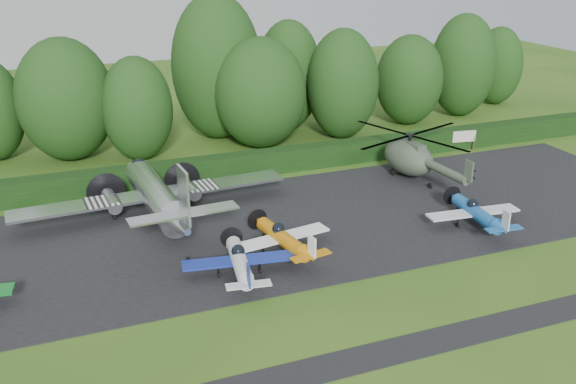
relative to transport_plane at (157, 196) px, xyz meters
name	(u,v)px	position (x,y,z in m)	size (l,w,h in m)	color
ground	(286,305)	(4.49, -14.44, -1.82)	(160.00, 160.00, 0.00)	#294D15
apron	(235,234)	(4.49, -4.44, -1.82)	(70.00, 18.00, 0.01)	black
taxiway_verge	(331,367)	(4.49, -20.44, -1.82)	(70.00, 2.00, 0.00)	black
hedgerow	(197,182)	(4.49, 6.56, -1.82)	(90.00, 1.60, 2.00)	black
transport_plane	(157,196)	(0.00, 0.00, 0.00)	(20.36, 15.61, 6.52)	silver
light_plane_white	(240,261)	(3.01, -10.50, -0.72)	(6.85, 7.20, 2.63)	silver
light_plane_orange	(283,238)	(6.56, -8.51, -0.69)	(7.03, 7.39, 2.70)	#C2740B
light_plane_blue	(477,213)	(20.80, -9.55, -0.72)	(6.90, 7.25, 2.65)	#1B59A2
helicopter	(409,154)	(21.68, 1.13, 0.23)	(11.85, 13.87, 3.82)	#3D4837
sign_board	(459,138)	(29.97, 5.71, -0.49)	(3.51, 0.13, 1.97)	#3F3326
tree_0	(217,67)	(9.77, 18.53, 5.41)	(8.98, 8.98, 14.47)	black
tree_1	(65,100)	(-4.88, 16.76, 3.77)	(8.69, 8.69, 11.19)	black
tree_2	(498,66)	(45.36, 20.13, 2.86)	(5.91, 5.91, 9.38)	black
tree_3	(137,109)	(1.08, 14.41, 2.94)	(6.47, 6.47, 9.54)	black
tree_6	(343,84)	(21.48, 13.95, 3.70)	(7.22, 7.22, 11.07)	black
tree_7	(287,88)	(17.26, 18.66, 2.65)	(6.12, 6.12, 8.96)	black
tree_8	(409,80)	(30.53, 16.10, 3.03)	(7.23, 7.23, 9.72)	black
tree_9	(463,65)	(38.01, 17.07, 3.93)	(7.28, 7.28, 11.53)	black
tree_11	(260,93)	(12.77, 14.05, 3.51)	(8.89, 8.89, 10.67)	black
tree_12	(288,75)	(17.65, 19.12, 3.91)	(6.95, 6.95, 11.49)	black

